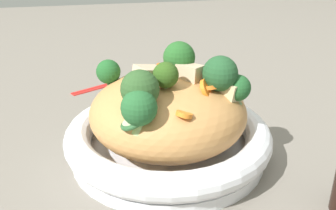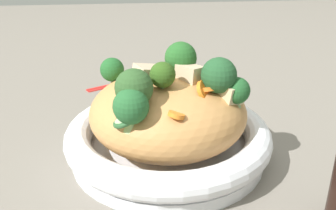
% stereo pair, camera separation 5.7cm
% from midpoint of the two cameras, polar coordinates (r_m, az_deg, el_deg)
% --- Properties ---
extents(ground_plane, '(3.00, 3.00, 0.00)m').
position_cam_midpoint_polar(ground_plane, '(0.61, 2.70, -7.53)').
color(ground_plane, slate).
extents(serving_bowl, '(0.32, 0.32, 0.06)m').
position_cam_midpoint_polar(serving_bowl, '(0.60, 2.75, -5.10)').
color(serving_bowl, white).
rests_on(serving_bowl, ground_plane).
extents(noodle_heap, '(0.23, 0.23, 0.12)m').
position_cam_midpoint_polar(noodle_heap, '(0.58, 2.84, -1.10)').
color(noodle_heap, tan).
rests_on(noodle_heap, serving_bowl).
extents(broccoli_florets, '(0.22, 0.20, 0.09)m').
position_cam_midpoint_polar(broccoli_florets, '(0.52, 3.23, 3.56)').
color(broccoli_florets, '#9FB97A').
rests_on(broccoli_florets, serving_bowl).
extents(carrot_coins, '(0.09, 0.16, 0.03)m').
position_cam_midpoint_polar(carrot_coins, '(0.54, 5.35, 3.09)').
color(carrot_coins, orange).
rests_on(carrot_coins, serving_bowl).
extents(zucchini_slices, '(0.12, 0.17, 0.05)m').
position_cam_midpoint_polar(zucchini_slices, '(0.54, 0.13, 2.86)').
color(zucchini_slices, beige).
rests_on(zucchini_slices, serving_bowl).
extents(chicken_chunks, '(0.16, 0.08, 0.05)m').
position_cam_midpoint_polar(chicken_chunks, '(0.54, 6.04, 3.45)').
color(chicken_chunks, '#CFB592').
rests_on(chicken_chunks, serving_bowl).
extents(chopsticks_pair, '(0.20, 0.12, 0.01)m').
position_cam_midpoint_polar(chopsticks_pair, '(0.91, -3.80, 3.64)').
color(chopsticks_pair, red).
rests_on(chopsticks_pair, ground_plane).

